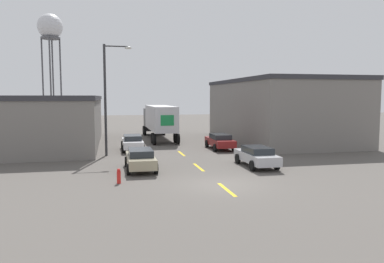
{
  "coord_description": "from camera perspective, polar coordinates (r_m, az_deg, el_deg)",
  "views": [
    {
      "loc": [
        -5.81,
        -19.29,
        4.8
      ],
      "look_at": [
        0.88,
        11.37,
        1.88
      ],
      "focal_mm": 35.0,
      "sensor_mm": 36.0,
      "label": 1
    }
  ],
  "objects": [
    {
      "name": "ground_plane",
      "position": [
        20.71,
        4.38,
        -8.09
      ],
      "size": [
        160.0,
        160.0,
        0.0
      ],
      "primitive_type": "plane",
      "color": "#56514C"
    },
    {
      "name": "parked_car_left_far",
      "position": [
        33.85,
        -9.07,
        -1.6
      ],
      "size": [
        1.92,
        4.61,
        1.4
      ],
      "color": "silver",
      "rests_on": "ground_plane"
    },
    {
      "name": "semi_truck",
      "position": [
        42.74,
        -5.08,
        1.96
      ],
      "size": [
        2.76,
        12.56,
        3.8
      ],
      "rotation": [
        0.0,
        0.0,
        0.01
      ],
      "color": "black",
      "rests_on": "ground_plane"
    },
    {
      "name": "water_tower",
      "position": [
        74.16,
        -20.81,
        14.32
      ],
      "size": [
        4.45,
        4.45,
        19.63
      ],
      "color": "#47474C",
      "rests_on": "ground_plane"
    },
    {
      "name": "warehouse_right",
      "position": [
        42.22,
        12.99,
        3.21
      ],
      "size": [
        10.63,
        19.27,
        6.68
      ],
      "color": "slate",
      "rests_on": "ground_plane"
    },
    {
      "name": "warehouse_left",
      "position": [
        40.03,
        -21.04,
        1.6
      ],
      "size": [
        9.99,
        21.24,
        4.89
      ],
      "color": "slate",
      "rests_on": "ground_plane"
    },
    {
      "name": "parked_car_left_near",
      "position": [
        24.77,
        -7.86,
        -4.12
      ],
      "size": [
        1.92,
        4.61,
        1.4
      ],
      "color": "tan",
      "rests_on": "ground_plane"
    },
    {
      "name": "parked_car_right_near",
      "position": [
        26.12,
        9.81,
        -3.66
      ],
      "size": [
        1.92,
        4.61,
        1.4
      ],
      "color": "#B2B2B7",
      "rests_on": "ground_plane"
    },
    {
      "name": "fire_hydrant",
      "position": [
        21.25,
        -11.09,
        -6.68
      ],
      "size": [
        0.22,
        0.22,
        0.84
      ],
      "color": "red",
      "rests_on": "ground_plane"
    },
    {
      "name": "road_centerline",
      "position": [
        25.64,
        1.02,
        -5.46
      ],
      "size": [
        0.2,
        15.52,
        0.01
      ],
      "color": "gold",
      "rests_on": "ground_plane"
    },
    {
      "name": "parked_car_right_mid",
      "position": [
        34.37,
        4.28,
        -1.45
      ],
      "size": [
        1.92,
        4.61,
        1.4
      ],
      "color": "maroon",
      "rests_on": "ground_plane"
    },
    {
      "name": "street_lamp",
      "position": [
        31.07,
        -12.68,
        5.79
      ],
      "size": [
        2.27,
        0.32,
        8.99
      ],
      "color": "#2D2D30",
      "rests_on": "ground_plane"
    }
  ]
}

